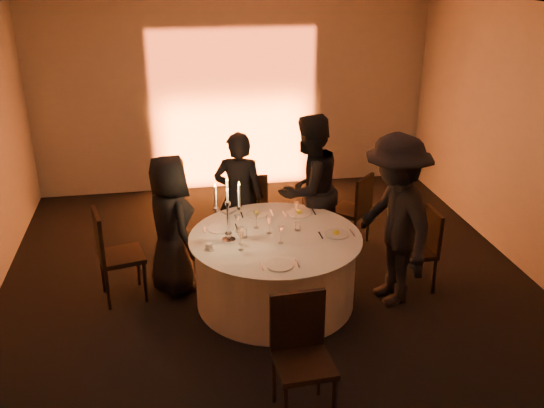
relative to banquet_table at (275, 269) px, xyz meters
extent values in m
plane|color=black|center=(0.00, 0.00, -0.38)|extent=(7.00, 7.00, 0.00)
plane|color=white|center=(0.00, 0.00, 2.62)|extent=(7.00, 7.00, 0.00)
plane|color=#B6B2A9|center=(0.00, 3.50, 1.12)|extent=(7.00, 0.00, 7.00)
cube|color=black|center=(0.00, 3.20, -0.33)|extent=(0.25, 0.12, 0.10)
cylinder|color=black|center=(0.00, 0.00, -0.37)|extent=(0.60, 0.60, 0.03)
cylinder|color=black|center=(0.00, 0.00, -0.01)|extent=(0.20, 0.20, 0.75)
cylinder|color=silver|center=(0.00, 0.00, -0.01)|extent=(1.68, 1.68, 0.75)
cylinder|color=silver|center=(0.00, 0.00, 0.38)|extent=(1.80, 1.80, 0.02)
cube|color=black|center=(-1.60, 0.36, 0.11)|extent=(0.54, 0.54, 0.05)
cube|color=black|center=(-1.80, 0.32, 0.39)|extent=(0.14, 0.45, 0.52)
cylinder|color=black|center=(-1.37, 0.21, -0.14)|extent=(0.04, 0.04, 0.49)
cylinder|color=black|center=(-1.46, 0.59, -0.14)|extent=(0.04, 0.04, 0.49)
cylinder|color=black|center=(-1.75, 0.13, -0.14)|extent=(0.04, 0.04, 0.49)
cylinder|color=black|center=(-1.84, 0.51, -0.14)|extent=(0.04, 0.04, 0.49)
cube|color=black|center=(-0.09, 1.39, 0.10)|extent=(0.47, 0.47, 0.05)
cube|color=black|center=(-0.10, 1.19, 0.37)|extent=(0.44, 0.07, 0.50)
cylinder|color=black|center=(0.11, 1.57, -0.15)|extent=(0.04, 0.04, 0.47)
cylinder|color=black|center=(-0.26, 1.59, -0.15)|extent=(0.04, 0.04, 0.47)
cylinder|color=black|center=(0.09, 1.19, -0.15)|extent=(0.04, 0.04, 0.47)
cylinder|color=black|center=(-0.29, 1.22, -0.15)|extent=(0.04, 0.04, 0.47)
cube|color=black|center=(1.18, 1.20, 0.07)|extent=(0.58, 0.58, 0.05)
cube|color=black|center=(1.31, 1.07, 0.32)|extent=(0.32, 0.32, 0.47)
cylinder|color=black|center=(1.19, 1.45, -0.16)|extent=(0.04, 0.04, 0.44)
cylinder|color=black|center=(0.93, 1.20, -0.16)|extent=(0.04, 0.04, 0.44)
cylinder|color=black|center=(1.43, 1.20, -0.16)|extent=(0.04, 0.04, 0.44)
cylinder|color=black|center=(1.18, 0.95, -0.16)|extent=(0.04, 0.04, 0.44)
cube|color=black|center=(1.57, 0.02, 0.06)|extent=(0.41, 0.41, 0.05)
cube|color=black|center=(1.75, 0.01, 0.30)|extent=(0.04, 0.40, 0.46)
cylinder|color=black|center=(1.40, 0.19, -0.17)|extent=(0.04, 0.04, 0.43)
cylinder|color=black|center=(1.40, -0.15, -0.17)|extent=(0.04, 0.04, 0.43)
cylinder|color=black|center=(1.74, 0.19, -0.17)|extent=(0.04, 0.04, 0.43)
cylinder|color=black|center=(1.74, -0.16, -0.17)|extent=(0.04, 0.04, 0.43)
cube|color=black|center=(-0.09, -1.75, 0.11)|extent=(0.48, 0.48, 0.05)
cube|color=black|center=(-0.10, -1.54, 0.39)|extent=(0.45, 0.06, 0.52)
cylinder|color=black|center=(0.11, -1.93, -0.14)|extent=(0.04, 0.04, 0.48)
cylinder|color=black|center=(-0.30, -1.56, -0.14)|extent=(0.04, 0.04, 0.48)
cylinder|color=black|center=(0.09, -1.54, -0.14)|extent=(0.04, 0.04, 0.48)
imported|color=black|center=(-1.06, 0.44, 0.40)|extent=(0.75, 0.90, 1.56)
imported|color=black|center=(-0.25, 1.03, 0.42)|extent=(0.66, 0.51, 1.61)
imported|color=black|center=(0.56, 0.88, 0.52)|extent=(1.11, 1.05, 1.81)
imported|color=black|center=(1.21, -0.18, 0.54)|extent=(0.86, 1.29, 1.86)
cylinder|color=silver|center=(-0.54, 0.28, 0.39)|extent=(0.29, 0.29, 0.01)
cube|color=silver|center=(-0.71, 0.28, 0.39)|extent=(0.01, 0.17, 0.01)
cube|color=silver|center=(-0.37, 0.28, 0.39)|extent=(0.02, 0.17, 0.01)
cylinder|color=silver|center=(-0.10, 0.58, 0.39)|extent=(0.25, 0.25, 0.01)
cube|color=silver|center=(-0.27, 0.58, 0.39)|extent=(0.02, 0.17, 0.01)
cube|color=silver|center=(0.07, 0.58, 0.39)|extent=(0.02, 0.17, 0.01)
sphere|color=yellow|center=(-0.10, 0.58, 0.43)|extent=(0.07, 0.07, 0.07)
cylinder|color=silver|center=(0.37, 0.52, 0.39)|extent=(0.27, 0.27, 0.01)
cube|color=silver|center=(0.20, 0.52, 0.39)|extent=(0.02, 0.17, 0.01)
cube|color=silver|center=(0.54, 0.52, 0.39)|extent=(0.01, 0.17, 0.01)
sphere|color=yellow|center=(0.37, 0.52, 0.43)|extent=(0.07, 0.07, 0.07)
cylinder|color=silver|center=(0.63, -0.08, 0.39)|extent=(0.25, 0.25, 0.01)
cube|color=silver|center=(0.46, -0.08, 0.39)|extent=(0.02, 0.17, 0.01)
cube|color=silver|center=(0.80, -0.08, 0.39)|extent=(0.01, 0.17, 0.01)
sphere|color=yellow|center=(0.63, -0.08, 0.43)|extent=(0.07, 0.07, 0.07)
cylinder|color=silver|center=(-0.07, -0.62, 0.39)|extent=(0.27, 0.27, 0.01)
cube|color=silver|center=(-0.24, -0.62, 0.39)|extent=(0.01, 0.17, 0.01)
cube|color=silver|center=(0.10, -0.62, 0.39)|extent=(0.02, 0.17, 0.01)
cylinder|color=silver|center=(-0.70, -0.17, 0.39)|extent=(0.11, 0.11, 0.01)
cylinder|color=silver|center=(-0.70, -0.17, 0.42)|extent=(0.07, 0.07, 0.06)
cylinder|color=silver|center=(-0.49, -0.02, 0.40)|extent=(0.14, 0.14, 0.02)
sphere|color=silver|center=(-0.49, -0.02, 0.46)|extent=(0.08, 0.08, 0.08)
cylinder|color=silver|center=(-0.49, -0.02, 0.60)|extent=(0.03, 0.03, 0.37)
cylinder|color=silver|center=(-0.49, -0.02, 0.80)|extent=(0.06, 0.06, 0.03)
cylinder|color=silver|center=(-0.49, -0.02, 0.92)|extent=(0.02, 0.02, 0.24)
cone|color=#FFAB2D|center=(-0.49, -0.02, 1.07)|extent=(0.02, 0.02, 0.04)
cylinder|color=silver|center=(-0.55, -0.02, 0.71)|extent=(0.13, 0.02, 0.09)
cylinder|color=silver|center=(-0.61, -0.02, 0.75)|extent=(0.06, 0.06, 0.03)
cylinder|color=silver|center=(-0.61, -0.02, 0.87)|extent=(0.02, 0.02, 0.24)
cone|color=#FFAB2D|center=(-0.61, -0.02, 1.01)|extent=(0.02, 0.02, 0.04)
cylinder|color=silver|center=(-0.43, -0.02, 0.71)|extent=(0.13, 0.02, 0.09)
cylinder|color=silver|center=(-0.37, -0.02, 0.75)|extent=(0.06, 0.06, 0.03)
cylinder|color=silver|center=(-0.37, -0.02, 0.87)|extent=(0.02, 0.02, 0.24)
cone|color=#FFAB2D|center=(-0.37, -0.02, 1.01)|extent=(0.02, 0.02, 0.04)
cylinder|color=silver|center=(-0.37, 0.18, 0.39)|extent=(0.06, 0.06, 0.01)
cylinder|color=silver|center=(-0.37, 0.18, 0.44)|extent=(0.01, 0.01, 0.10)
cone|color=silver|center=(-0.37, 0.18, 0.53)|extent=(0.07, 0.07, 0.09)
cylinder|color=silver|center=(-0.39, -0.24, 0.39)|extent=(0.06, 0.06, 0.01)
cylinder|color=silver|center=(-0.39, -0.24, 0.44)|extent=(0.01, 0.01, 0.10)
cone|color=silver|center=(-0.39, -0.24, 0.53)|extent=(0.07, 0.07, 0.09)
cylinder|color=silver|center=(0.31, 0.42, 0.39)|extent=(0.06, 0.06, 0.01)
cylinder|color=silver|center=(0.31, 0.42, 0.44)|extent=(0.01, 0.01, 0.10)
cone|color=silver|center=(0.31, 0.42, 0.53)|extent=(0.07, 0.07, 0.09)
cylinder|color=silver|center=(-0.05, 0.08, 0.39)|extent=(0.06, 0.06, 0.01)
cylinder|color=silver|center=(-0.05, 0.08, 0.44)|extent=(0.01, 0.01, 0.10)
cone|color=silver|center=(-0.05, 0.08, 0.53)|extent=(0.07, 0.07, 0.09)
cylinder|color=silver|center=(-0.38, -0.12, 0.39)|extent=(0.06, 0.06, 0.01)
cylinder|color=silver|center=(-0.38, -0.12, 0.44)|extent=(0.01, 0.01, 0.10)
cone|color=silver|center=(-0.38, -0.12, 0.53)|extent=(0.07, 0.07, 0.09)
cylinder|color=silver|center=(-0.16, 0.24, 0.39)|extent=(0.06, 0.06, 0.01)
cylinder|color=silver|center=(-0.16, 0.24, 0.44)|extent=(0.01, 0.01, 0.10)
cone|color=silver|center=(-0.16, 0.24, 0.53)|extent=(0.07, 0.07, 0.09)
cylinder|color=silver|center=(0.03, -0.16, 0.39)|extent=(0.06, 0.06, 0.01)
cylinder|color=silver|center=(0.03, -0.16, 0.44)|extent=(0.01, 0.01, 0.10)
cone|color=silver|center=(0.03, -0.16, 0.53)|extent=(0.07, 0.07, 0.09)
cylinder|color=silver|center=(0.26, 0.10, 0.43)|extent=(0.07, 0.07, 0.09)
cylinder|color=silver|center=(-0.32, 0.03, 0.43)|extent=(0.07, 0.07, 0.09)
camera|label=1|loc=(-1.03, -5.54, 3.14)|focal=40.00mm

